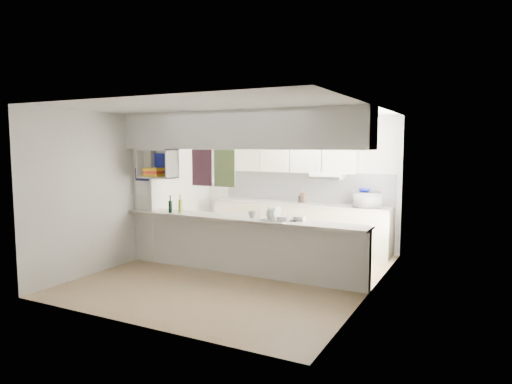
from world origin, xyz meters
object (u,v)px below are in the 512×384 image
Objects in this scene: microwave at (367,200)px; dish_rack at (276,215)px; bowl at (365,190)px; wine_bottles at (176,206)px.

microwave is 1.11× the size of dish_rack.
wine_bottles is at bearing -141.81° from bowl.
dish_rack is at bearing 49.31° from microwave.
microwave is 1.66× the size of wine_bottles.
dish_rack is 1.87m from wine_bottles.
dish_rack is at bearing -111.62° from bowl.
wine_bottles is at bearing 19.70° from microwave.
dish_rack is (-0.87, -2.12, -0.05)m from microwave.
bowl reaches higher than wine_bottles.
dish_rack is (-0.83, -2.10, -0.22)m from bowl.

